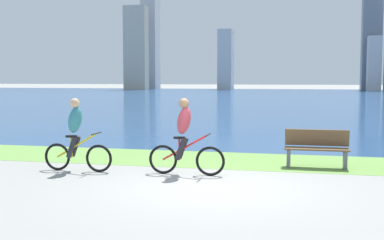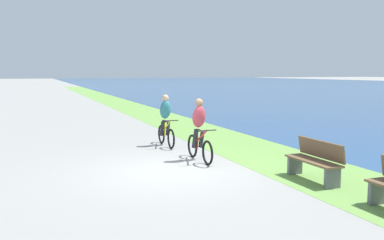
{
  "view_description": "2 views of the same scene",
  "coord_description": "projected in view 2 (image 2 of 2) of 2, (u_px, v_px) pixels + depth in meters",
  "views": [
    {
      "loc": [
        1.78,
        -9.46,
        2.13
      ],
      "look_at": [
        -0.53,
        0.58,
        1.26
      ],
      "focal_mm": 46.91,
      "sensor_mm": 36.0,
      "label": 1
    },
    {
      "loc": [
        9.37,
        -3.06,
        2.39
      ],
      "look_at": [
        -1.05,
        1.0,
        1.09
      ],
      "focal_mm": 38.76,
      "sensor_mm": 36.0,
      "label": 2
    }
  ],
  "objects": [
    {
      "name": "cyclist_trailing",
      "position": [
        166.0,
        120.0,
        13.38
      ],
      "size": [
        1.65,
        0.52,
        1.67
      ],
      "color": "black",
      "rests_on": "ground"
    },
    {
      "name": "ground_plane",
      "position": [
        169.0,
        171.0,
        10.06
      ],
      "size": [
        300.0,
        300.0,
        0.0
      ],
      "primitive_type": "plane",
      "color": "gray"
    },
    {
      "name": "cyclist_lead",
      "position": [
        199.0,
        130.0,
        11.11
      ],
      "size": [
        1.71,
        0.52,
        1.69
      ],
      "color": "black",
      "rests_on": "ground"
    },
    {
      "name": "bench_far_along_path",
      "position": [
        315.0,
        161.0,
        9.1
      ],
      "size": [
        1.5,
        0.47,
        0.9
      ],
      "color": "brown",
      "rests_on": "ground"
    },
    {
      "name": "grass_strip_bayside",
      "position": [
        283.0,
        160.0,
        11.23
      ],
      "size": [
        120.0,
        2.68,
        0.01
      ],
      "primitive_type": "cube",
      "color": "#6B9947",
      "rests_on": "ground"
    }
  ]
}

